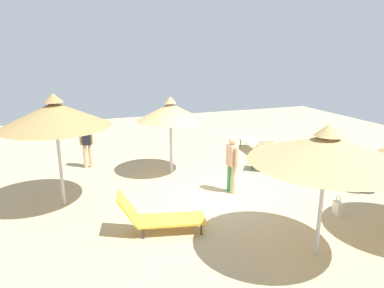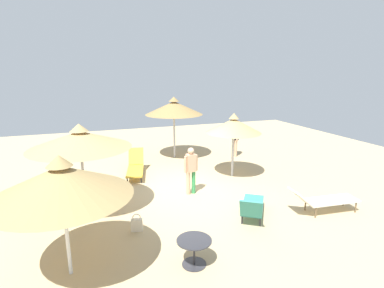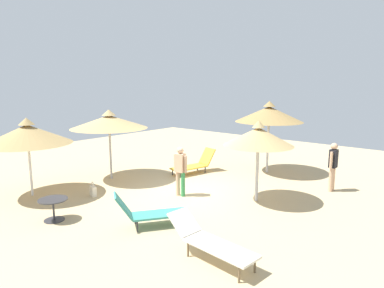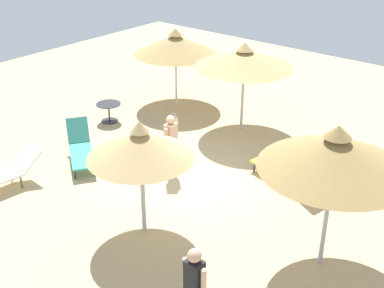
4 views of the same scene
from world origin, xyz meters
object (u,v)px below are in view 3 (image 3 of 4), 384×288
at_px(person_standing_far_left, 333,164).
at_px(lounge_chair_edge, 149,212).
at_px(lounge_chair_back, 195,164).
at_px(person_standing_front, 180,168).
at_px(parasol_umbrella_far_left, 109,122).
at_px(lounge_chair_near_right, 210,241).
at_px(parasol_umbrella_near_left, 258,136).
at_px(handbag, 93,191).
at_px(side_table_round, 53,206).
at_px(parasol_umbrella_center, 269,114).
at_px(parasol_umbrella_far_right, 27,134).

bearing_deg(person_standing_far_left, lounge_chair_edge, -23.45).
xyz_separation_m(lounge_chair_back, person_standing_front, (2.48, 1.44, 0.53)).
height_order(parasol_umbrella_far_left, lounge_chair_back, parasol_umbrella_far_left).
relative_size(parasol_umbrella_far_left, person_standing_front, 1.77).
height_order(lounge_chair_near_right, person_standing_front, person_standing_front).
bearing_deg(lounge_chair_near_right, parasol_umbrella_near_left, -164.77).
xyz_separation_m(lounge_chair_near_right, handbag, (-0.78, -5.25, -0.22)).
xyz_separation_m(parasol_umbrella_far_left, side_table_round, (3.43, 2.13, -1.76)).
relative_size(parasol_umbrella_center, lounge_chair_near_right, 1.35).
bearing_deg(parasol_umbrella_near_left, person_standing_front, -62.17).
bearing_deg(handbag, parasol_umbrella_far_right, -51.87).
relative_size(parasol_umbrella_far_left, person_standing_far_left, 1.73).
height_order(parasol_umbrella_near_left, parasol_umbrella_far_right, parasol_umbrella_far_right).
relative_size(lounge_chair_edge, handbag, 3.87).
distance_m(lounge_chair_edge, handbag, 3.15).
xyz_separation_m(lounge_chair_back, handbag, (4.30, -0.68, -0.19)).
bearing_deg(person_standing_far_left, parasol_umbrella_near_left, -29.72).
height_order(lounge_chair_near_right, lounge_chair_back, lounge_chair_back).
bearing_deg(parasol_umbrella_center, handbag, -24.63).
height_order(parasol_umbrella_far_right, person_standing_front, parasol_umbrella_far_right).
distance_m(parasol_umbrella_center, person_standing_front, 4.71).
bearing_deg(side_table_round, handbag, -153.35).
height_order(parasol_umbrella_far_right, lounge_chair_near_right, parasol_umbrella_far_right).
bearing_deg(lounge_chair_back, parasol_umbrella_far_right, -22.03).
height_order(parasol_umbrella_far_right, person_standing_far_left, parasol_umbrella_far_right).
height_order(parasol_umbrella_far_left, person_standing_front, parasol_umbrella_far_left).
distance_m(parasol_umbrella_far_left, lounge_chair_edge, 5.12).
relative_size(person_standing_far_left, side_table_round, 2.19).
relative_size(lounge_chair_edge, side_table_round, 2.49).
height_order(parasol_umbrella_near_left, person_standing_far_left, parasol_umbrella_near_left).
xyz_separation_m(parasol_umbrella_far_right, lounge_chair_edge, (-0.77, 4.66, -1.61)).
relative_size(parasol_umbrella_far_left, parasol_umbrella_center, 0.98).
bearing_deg(handbag, side_table_round, 26.65).
distance_m(lounge_chair_near_right, handbag, 5.31).
relative_size(parasol_umbrella_far_left, side_table_round, 3.79).
height_order(lounge_chair_back, handbag, lounge_chair_back).
bearing_deg(lounge_chair_back, parasol_umbrella_near_left, 68.98).
bearing_deg(lounge_chair_near_right, lounge_chair_back, -138.03).
relative_size(parasol_umbrella_far_right, lounge_chair_near_right, 1.26).
bearing_deg(person_standing_front, parasol_umbrella_far_left, -86.69).
height_order(parasol_umbrella_far_left, parasol_umbrella_center, parasol_umbrella_center).
distance_m(parasol_umbrella_far_left, person_standing_far_left, 7.97).
distance_m(handbag, side_table_round, 2.03).
distance_m(parasol_umbrella_near_left, person_standing_far_left, 3.08).
bearing_deg(lounge_chair_near_right, person_standing_far_left, 176.14).
distance_m(parasol_umbrella_far_right, lounge_chair_back, 6.18).
height_order(parasol_umbrella_far_right, side_table_round, parasol_umbrella_far_right).
bearing_deg(handbag, parasol_umbrella_near_left, 124.72).
relative_size(lounge_chair_edge, person_standing_far_left, 1.14).
xyz_separation_m(parasol_umbrella_center, handbag, (6.24, -2.86, -2.18)).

